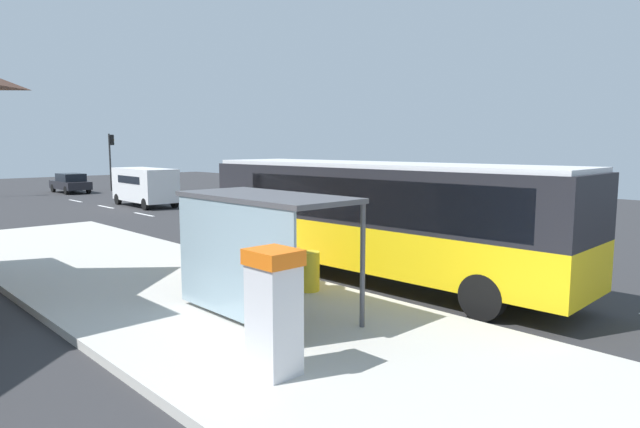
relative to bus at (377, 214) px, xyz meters
name	(u,v)px	position (x,y,z in m)	size (l,w,h in m)	color
ground_plane	(188,225)	(1.71, 12.97, -1.86)	(56.00, 92.00, 0.04)	#2D2D30
sidewalk_platform	(209,304)	(-4.69, 0.97, -1.75)	(6.20, 30.00, 0.18)	beige
lane_stripe_seg_1	(480,281)	(1.96, -2.03, -1.84)	(0.16, 2.20, 0.01)	silver
lane_stripe_seg_2	(347,255)	(1.96, 2.97, -1.84)	(0.16, 2.20, 0.01)	silver
lane_stripe_seg_3	(257,237)	(1.96, 7.97, -1.84)	(0.16, 2.20, 0.01)	silver
lane_stripe_seg_4	(193,224)	(1.96, 12.97, -1.84)	(0.16, 2.20, 0.01)	silver
lane_stripe_seg_5	(144,214)	(1.96, 17.97, -1.84)	(0.16, 2.20, 0.01)	silver
lane_stripe_seg_6	(106,207)	(1.96, 22.97, -1.84)	(0.16, 2.20, 0.01)	silver
lane_stripe_seg_7	(76,201)	(1.96, 27.97, -1.84)	(0.16, 2.20, 0.01)	silver
bus	(377,214)	(0.00, 0.00, 0.00)	(2.87, 11.09, 3.21)	yellow
white_van	(145,184)	(3.91, 21.78, -0.50)	(2.17, 5.26, 2.30)	white
sedan_near	(71,183)	(4.01, 34.70, -1.05)	(1.87, 4.42, 1.52)	black
ticket_machine	(274,311)	(-6.13, -3.18, -0.67)	(0.66, 0.76, 1.94)	silver
recycling_bin_yellow	(309,271)	(-2.49, 0.01, -1.19)	(0.52, 0.52, 0.95)	yellow
recycling_bin_orange	(290,267)	(-2.49, 0.71, -1.19)	(0.52, 0.52, 0.95)	orange
recycling_bin_red	(272,262)	(-2.49, 1.41, -1.19)	(0.52, 0.52, 0.95)	red
traffic_light_near_side	(111,153)	(7.22, 34.43, 1.26)	(0.49, 0.28, 4.63)	#2D2D2D
bus_shelter	(253,225)	(-4.70, -0.76, 0.25)	(1.80, 4.00, 2.50)	#4C4C51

